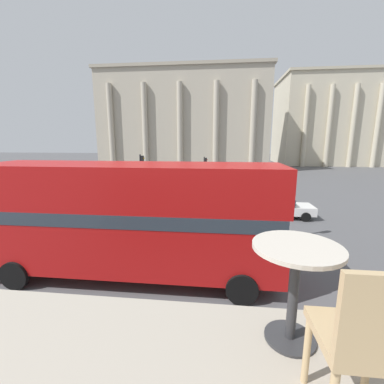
% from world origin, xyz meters
% --- Properties ---
extents(double_decker_bus, '(10.60, 2.71, 4.31)m').
position_xyz_m(double_decker_bus, '(-2.77, 6.63, 2.39)').
color(double_decker_bus, black).
rests_on(double_decker_bus, ground_plane).
extents(cafe_dining_table, '(0.60, 0.60, 0.73)m').
position_xyz_m(cafe_dining_table, '(0.90, -0.35, 4.22)').
color(cafe_dining_table, '#2D2D30').
rests_on(cafe_dining_table, cafe_floor_slab).
extents(cafe_chair_0, '(0.40, 0.40, 0.91)m').
position_xyz_m(cafe_chair_0, '(1.07, -0.93, 4.21)').
color(cafe_chair_0, tan).
rests_on(cafe_chair_0, cafe_floor_slab).
extents(plaza_building_left, '(29.46, 11.85, 17.11)m').
position_xyz_m(plaza_building_left, '(-6.23, 45.70, 8.56)').
color(plaza_building_left, '#B2A893').
rests_on(plaza_building_left, ground_plane).
extents(plaza_building_right, '(33.16, 16.64, 18.54)m').
position_xyz_m(plaza_building_right, '(29.58, 59.19, 9.27)').
color(plaza_building_right, beige).
rests_on(plaza_building_right, ground_plane).
extents(traffic_light_near, '(0.42, 0.24, 3.63)m').
position_xyz_m(traffic_light_near, '(3.96, 11.28, 2.38)').
color(traffic_light_near, black).
rests_on(traffic_light_near, ground_plane).
extents(traffic_light_mid, '(0.42, 0.24, 4.02)m').
position_xyz_m(traffic_light_mid, '(-5.93, 17.94, 2.62)').
color(traffic_light_mid, black).
rests_on(traffic_light_mid, ground_plane).
extents(traffic_light_far, '(0.42, 0.24, 3.39)m').
position_xyz_m(traffic_light_far, '(-1.28, 25.58, 2.23)').
color(traffic_light_far, black).
rests_on(traffic_light_far, ground_plane).
extents(car_black, '(4.20, 1.93, 1.35)m').
position_xyz_m(car_black, '(-1.44, 15.23, 0.70)').
color(car_black, black).
rests_on(car_black, ground_plane).
extents(car_white, '(4.20, 1.93, 1.35)m').
position_xyz_m(car_white, '(4.44, 15.30, 0.70)').
color(car_white, black).
rests_on(car_white, ground_plane).
extents(pedestrian_red, '(0.32, 0.32, 1.66)m').
position_xyz_m(pedestrian_red, '(6.64, 27.30, 0.95)').
color(pedestrian_red, '#282B33').
rests_on(pedestrian_red, ground_plane).
extents(pedestrian_yellow, '(0.32, 0.32, 1.65)m').
position_xyz_m(pedestrian_yellow, '(-2.73, 17.89, 0.95)').
color(pedestrian_yellow, '#282B33').
rests_on(pedestrian_yellow, ground_plane).
extents(pedestrian_black, '(0.32, 0.32, 1.65)m').
position_xyz_m(pedestrian_black, '(0.15, 31.29, 0.95)').
color(pedestrian_black, '#282B33').
rests_on(pedestrian_black, ground_plane).
extents(pedestrian_blue, '(0.32, 0.32, 1.72)m').
position_xyz_m(pedestrian_blue, '(1.43, 15.69, 0.99)').
color(pedestrian_blue, '#282B33').
rests_on(pedestrian_blue, ground_plane).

